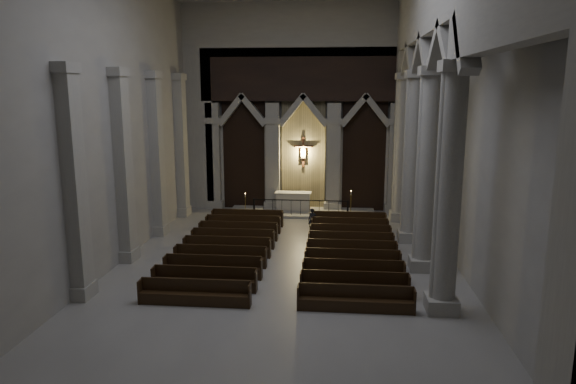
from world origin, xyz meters
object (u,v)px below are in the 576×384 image
Objects in this scene: candle_stand_left at (245,209)px; altar at (293,201)px; candle_stand_right at (351,210)px; pews at (289,252)px; worshipper at (312,220)px; altar_rail at (300,206)px.

altar is at bearing 20.42° from candle_stand_left.
pews is (-2.84, -7.39, -0.15)m from candle_stand_right.
candle_stand_left reaches higher than altar.
candle_stand_right is 1.33× the size of worshipper.
candle_stand_left reaches higher than worshipper.
pews is at bearing -90.00° from altar_rail.
altar_rail is 7.17m from pews.
altar is at bearing 113.05° from altar_rail.
altar_rail is at bearing -175.32° from candle_stand_right.
worshipper is at bearing -123.69° from candle_stand_right.
candle_stand_left is 0.12× the size of pews.
altar_rail is at bearing -4.05° from candle_stand_left.
altar is 0.20× the size of pews.
pews is (3.21, -7.38, -0.08)m from candle_stand_left.
worshipper is at bearing -37.03° from candle_stand_left.
candle_stand_right is 0.15× the size of pews.
candle_stand_right is 3.65m from worshipper.
candle_stand_right is at bearing 0.05° from candle_stand_left.
altar_rail is at bearing 90.00° from pews.
candle_stand_right is at bearing 68.99° from pews.
altar is 8.41m from pews.
altar_rail is 4.53× the size of worshipper.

